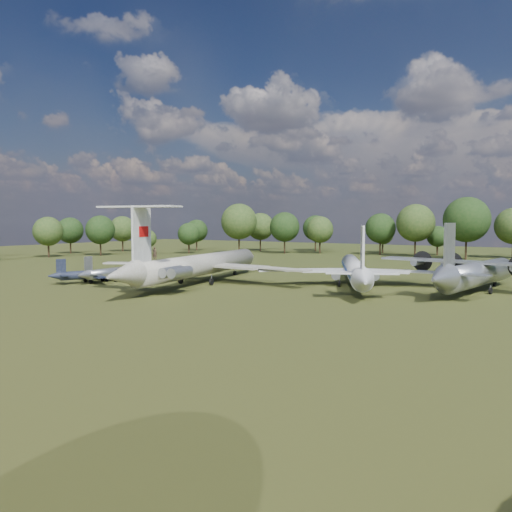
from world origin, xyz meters
The scene contains 7 objects.
ground centered at (0.00, 0.00, 0.00)m, with size 300.00×300.00×0.00m, color #233A13.
il62_airliner centered at (-4.33, -0.96, 2.40)m, with size 37.67×48.98×4.80m, color #BBBBB7, non-canonical shape.
tu104_jet centered at (18.46, 8.90, 2.05)m, with size 30.71×40.95×4.09m, color silver, non-canonical shape.
an12_transport centered at (35.82, 12.19, 2.18)m, with size 29.65×33.14×4.36m, color #989B9F, non-canonical shape.
small_prop_west centered at (-20.57, -10.32, 1.04)m, with size 10.43×14.22×2.09m, color black, non-canonical shape.
small_prop_northwest centered at (-19.19, -7.10, 1.14)m, with size 11.43×15.58×2.29m, color #94969B, non-canonical shape.
person_on_il62 centered at (-2.09, -14.22, 5.73)m, with size 0.68×0.44×1.86m, color brown.
Camera 1 is at (46.84, -65.38, 10.23)m, focal length 35.00 mm.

